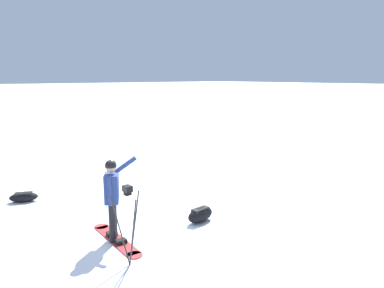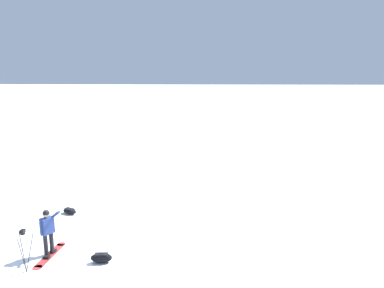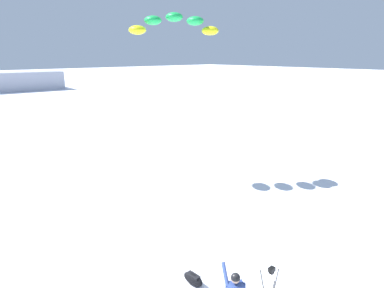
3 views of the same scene
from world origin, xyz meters
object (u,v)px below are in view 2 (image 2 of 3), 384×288
camera_tripod (24,242)px  gear_bag_small (101,258)px  snowboarder (47,228)px  gear_bag_large (70,211)px  snowboard (50,255)px

camera_tripod → gear_bag_small: bearing=-163.6°
snowboarder → gear_bag_large: snowboarder is taller
camera_tripod → snowboard: bearing=-106.4°
camera_tripod → gear_bag_small: size_ratio=1.97×
gear_bag_large → snowboard: bearing=101.1°
snowboard → gear_bag_small: gear_bag_small is taller
gear_bag_large → gear_bag_small: 4.70m
camera_tripod → gear_bag_large: bearing=-85.0°
gear_bag_large → camera_tripod: 4.67m
snowboarder → snowboard: snowboarder is taller
gear_bag_large → gear_bag_small: gear_bag_small is taller
camera_tripod → gear_bag_small: 2.42m
snowboarder → camera_tripod: snowboarder is taller
snowboard → camera_tripod: bearing=73.6°
snowboard → gear_bag_small: (-1.88, 0.37, 0.15)m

